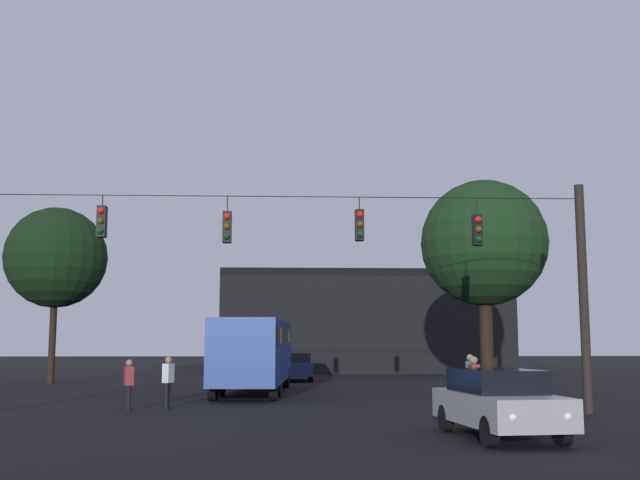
{
  "coord_description": "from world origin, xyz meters",
  "views": [
    {
      "loc": [
        0.11,
        -6.75,
        2.15
      ],
      "look_at": [
        1.23,
        20.38,
        5.7
      ],
      "focal_mm": 43.58,
      "sensor_mm": 36.0,
      "label": 1
    }
  ],
  "objects_px": {
    "car_near_right": "(499,402)",
    "car_far_left": "(296,366)",
    "tree_behind_building": "(484,244)",
    "pedestrian_crossing_right": "(168,379)",
    "pedestrian_near_bus": "(470,376)",
    "tree_left_silhouette": "(56,258)",
    "pedestrian_crossing_left": "(129,382)",
    "city_bus": "(255,348)",
    "pedestrian_crossing_center": "(474,382)"
  },
  "relations": [
    {
      "from": "pedestrian_crossing_left",
      "to": "tree_behind_building",
      "type": "height_order",
      "value": "tree_behind_building"
    },
    {
      "from": "pedestrian_crossing_left",
      "to": "pedestrian_crossing_center",
      "type": "xyz_separation_m",
      "value": [
        10.35,
        -2.47,
        0.09
      ]
    },
    {
      "from": "city_bus",
      "to": "car_near_right",
      "type": "distance_m",
      "value": 16.65
    },
    {
      "from": "pedestrian_near_bus",
      "to": "pedestrian_crossing_center",
      "type": "bearing_deg",
      "value": -101.76
    },
    {
      "from": "tree_left_silhouette",
      "to": "tree_behind_building",
      "type": "bearing_deg",
      "value": -22.7
    },
    {
      "from": "car_far_left",
      "to": "pedestrian_crossing_right",
      "type": "bearing_deg",
      "value": -103.87
    },
    {
      "from": "pedestrian_crossing_center",
      "to": "pedestrian_crossing_right",
      "type": "xyz_separation_m",
      "value": [
        -9.23,
        3.17,
        -0.04
      ]
    },
    {
      "from": "car_far_left",
      "to": "pedestrian_crossing_left",
      "type": "distance_m",
      "value": 18.99
    },
    {
      "from": "car_far_left",
      "to": "tree_behind_building",
      "type": "height_order",
      "value": "tree_behind_building"
    },
    {
      "from": "city_bus",
      "to": "pedestrian_crossing_center",
      "type": "height_order",
      "value": "city_bus"
    },
    {
      "from": "pedestrian_crossing_left",
      "to": "pedestrian_crossing_center",
      "type": "height_order",
      "value": "pedestrian_crossing_center"
    },
    {
      "from": "car_near_right",
      "to": "pedestrian_crossing_right",
      "type": "distance_m",
      "value": 11.78
    },
    {
      "from": "tree_behind_building",
      "to": "city_bus",
      "type": "bearing_deg",
      "value": 175.16
    },
    {
      "from": "pedestrian_crossing_center",
      "to": "pedestrian_near_bus",
      "type": "relative_size",
      "value": 1.01
    },
    {
      "from": "car_far_left",
      "to": "pedestrian_crossing_center",
      "type": "xyz_separation_m",
      "value": [
        4.91,
        -20.66,
        0.18
      ]
    },
    {
      "from": "pedestrian_crossing_right",
      "to": "pedestrian_near_bus",
      "type": "height_order",
      "value": "pedestrian_near_bus"
    },
    {
      "from": "pedestrian_crossing_center",
      "to": "tree_behind_building",
      "type": "relative_size",
      "value": 0.19
    },
    {
      "from": "car_far_left",
      "to": "pedestrian_crossing_left",
      "type": "xyz_separation_m",
      "value": [
        -5.44,
        -18.19,
        0.09
      ]
    },
    {
      "from": "car_far_left",
      "to": "tree_behind_building",
      "type": "relative_size",
      "value": 0.49
    },
    {
      "from": "car_near_right",
      "to": "car_far_left",
      "type": "relative_size",
      "value": 1.03
    },
    {
      "from": "pedestrian_crossing_right",
      "to": "tree_behind_building",
      "type": "distance_m",
      "value": 14.8
    },
    {
      "from": "car_near_right",
      "to": "tree_behind_building",
      "type": "distance_m",
      "value": 16.0
    },
    {
      "from": "car_near_right",
      "to": "pedestrian_near_bus",
      "type": "xyz_separation_m",
      "value": [
        1.46,
        8.91,
        0.18
      ]
    },
    {
      "from": "car_far_left",
      "to": "pedestrian_near_bus",
      "type": "xyz_separation_m",
      "value": [
        5.76,
        -16.62,
        0.18
      ]
    },
    {
      "from": "city_bus",
      "to": "pedestrian_crossing_left",
      "type": "xyz_separation_m",
      "value": [
        -3.6,
        -8.1,
        -0.98
      ]
    },
    {
      "from": "tree_left_silhouette",
      "to": "pedestrian_crossing_right",
      "type": "bearing_deg",
      "value": -61.41
    },
    {
      "from": "pedestrian_near_bus",
      "to": "tree_behind_building",
      "type": "relative_size",
      "value": 0.19
    },
    {
      "from": "tree_left_silhouette",
      "to": "pedestrian_crossing_left",
      "type": "bearing_deg",
      "value": -65.75
    },
    {
      "from": "car_near_right",
      "to": "pedestrian_crossing_left",
      "type": "relative_size",
      "value": 2.83
    },
    {
      "from": "tree_left_silhouette",
      "to": "tree_behind_building",
      "type": "xyz_separation_m",
      "value": [
        20.38,
        -8.52,
        -0.22
      ]
    },
    {
      "from": "city_bus",
      "to": "pedestrian_crossing_right",
      "type": "xyz_separation_m",
      "value": [
        -2.48,
        -7.41,
        -0.93
      ]
    },
    {
      "from": "pedestrian_crossing_left",
      "to": "tree_behind_building",
      "type": "xyz_separation_m",
      "value": [
        13.26,
        7.29,
        5.36
      ]
    },
    {
      "from": "city_bus",
      "to": "car_near_right",
      "type": "height_order",
      "value": "city_bus"
    },
    {
      "from": "city_bus",
      "to": "car_far_left",
      "type": "xyz_separation_m",
      "value": [
        1.84,
        10.09,
        -1.07
      ]
    },
    {
      "from": "pedestrian_crossing_center",
      "to": "tree_left_silhouette",
      "type": "xyz_separation_m",
      "value": [
        -17.47,
        18.28,
        5.5
      ]
    },
    {
      "from": "car_near_right",
      "to": "tree_left_silhouette",
      "type": "distance_m",
      "value": 29.19
    },
    {
      "from": "pedestrian_near_bus",
      "to": "tree_behind_building",
      "type": "height_order",
      "value": "tree_behind_building"
    },
    {
      "from": "pedestrian_crossing_right",
      "to": "tree_left_silhouette",
      "type": "distance_m",
      "value": 18.08
    },
    {
      "from": "car_far_left",
      "to": "pedestrian_crossing_center",
      "type": "relative_size",
      "value": 2.52
    },
    {
      "from": "pedestrian_crossing_right",
      "to": "pedestrian_near_bus",
      "type": "distance_m",
      "value": 10.11
    },
    {
      "from": "pedestrian_near_bus",
      "to": "tree_left_silhouette",
      "type": "xyz_separation_m",
      "value": [
        -18.31,
        14.24,
        5.5
      ]
    },
    {
      "from": "pedestrian_crossing_right",
      "to": "pedestrian_near_bus",
      "type": "bearing_deg",
      "value": 4.97
    },
    {
      "from": "tree_left_silhouette",
      "to": "pedestrian_near_bus",
      "type": "bearing_deg",
      "value": -37.86
    },
    {
      "from": "pedestrian_crossing_center",
      "to": "pedestrian_crossing_right",
      "type": "distance_m",
      "value": 9.76
    },
    {
      "from": "car_far_left",
      "to": "tree_behind_building",
      "type": "xyz_separation_m",
      "value": [
        7.82,
        -10.9,
        5.45
      ]
    },
    {
      "from": "car_near_right",
      "to": "tree_left_silhouette",
      "type": "relative_size",
      "value": 0.49
    },
    {
      "from": "pedestrian_crossing_left",
      "to": "pedestrian_near_bus",
      "type": "xyz_separation_m",
      "value": [
        11.19,
        1.57,
        0.09
      ]
    },
    {
      "from": "car_near_right",
      "to": "pedestrian_crossing_center",
      "type": "bearing_deg",
      "value": 82.75
    },
    {
      "from": "pedestrian_crossing_right",
      "to": "city_bus",
      "type": "bearing_deg",
      "value": 71.48
    },
    {
      "from": "pedestrian_crossing_right",
      "to": "pedestrian_near_bus",
      "type": "xyz_separation_m",
      "value": [
        10.08,
        0.88,
        0.04
      ]
    }
  ]
}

